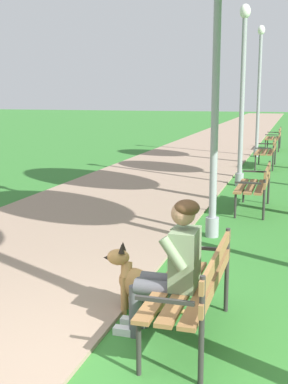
% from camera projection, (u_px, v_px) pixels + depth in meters
% --- Properties ---
extents(ground_plane, '(120.00, 120.00, 0.00)m').
position_uv_depth(ground_plane, '(106.00, 383.00, 3.86)').
color(ground_plane, '#33752D').
extents(paved_path, '(3.71, 60.00, 0.04)m').
position_uv_depth(paved_path, '(230.00, 134.00, 27.05)').
color(paved_path, gray).
rests_on(paved_path, ground).
extents(park_bench_near, '(0.55, 1.50, 0.85)m').
position_uv_depth(park_bench_near, '(195.00, 284.00, 4.44)').
color(park_bench_near, olive).
rests_on(park_bench_near, ground).
extents(park_bench_mid, '(0.55, 1.50, 0.85)m').
position_uv_depth(park_bench_mid, '(257.00, 183.00, 9.44)').
color(park_bench_mid, olive).
rests_on(park_bench_mid, ground).
extents(park_bench_far, '(0.55, 1.50, 0.85)m').
position_uv_depth(park_bench_far, '(268.00, 150.00, 15.01)').
color(park_bench_far, olive).
rests_on(park_bench_far, ground).
extents(park_bench_furthest, '(0.55, 1.50, 0.85)m').
position_uv_depth(park_bench_furthest, '(275.00, 137.00, 19.69)').
color(park_bench_furthest, olive).
rests_on(park_bench_furthest, ground).
extents(person_seated_on_near_bench, '(0.74, 0.49, 1.25)m').
position_uv_depth(person_seated_on_near_bench, '(173.00, 263.00, 4.48)').
color(person_seated_on_near_bench, '#4C4C51').
rests_on(person_seated_on_near_bench, ground).
extents(dog_shepherd, '(0.83, 0.35, 0.71)m').
position_uv_depth(dog_shepherd, '(142.00, 287.00, 5.06)').
color(dog_shepherd, '#B27F47').
rests_on(dog_shepherd, ground).
extents(lamp_post_near, '(0.24, 0.24, 4.66)m').
position_uv_depth(lamp_post_near, '(216.00, 74.00, 7.36)').
color(lamp_post_near, gray).
rests_on(lamp_post_near, ground).
extents(lamp_post_mid, '(0.24, 0.24, 4.07)m').
position_uv_depth(lamp_post_mid, '(242.00, 94.00, 11.72)').
color(lamp_post_mid, gray).
rests_on(lamp_post_mid, ground).
extents(lamp_post_far, '(0.24, 0.24, 4.34)m').
position_uv_depth(lamp_post_far, '(259.00, 90.00, 17.30)').
color(lamp_post_far, gray).
rests_on(lamp_post_far, ground).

